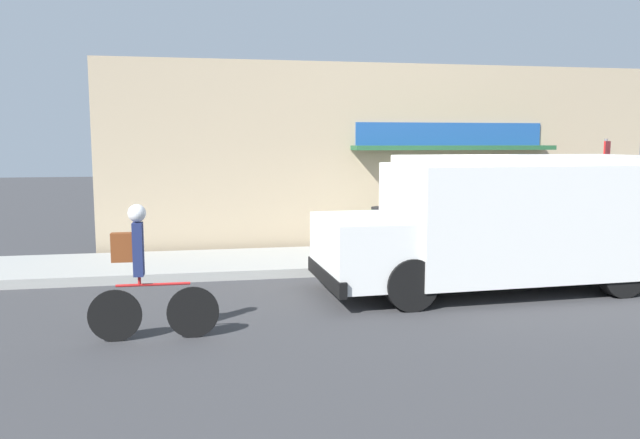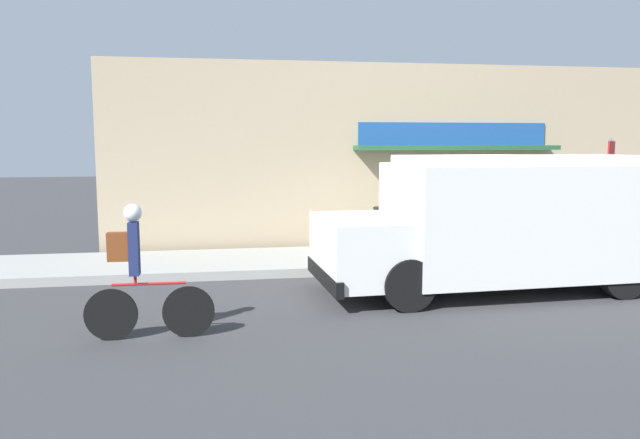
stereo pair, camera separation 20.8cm
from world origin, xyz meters
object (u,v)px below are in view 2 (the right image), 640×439
trash_bin (384,228)px  stop_sign_post (609,177)px  cyclist (139,274)px  school_bus (508,221)px

trash_bin → stop_sign_post: bearing=-14.9°
cyclist → trash_bin: cyclist is taller
stop_sign_post → trash_bin: stop_sign_post is taller
school_bus → trash_bin: size_ratio=6.56×
school_bus → cyclist: 6.06m
stop_sign_post → school_bus: bearing=-147.1°
school_bus → stop_sign_post: (3.29, 2.13, 0.59)m
school_bus → stop_sign_post: size_ratio=2.49×
cyclist → trash_bin: size_ratio=1.91×
school_bus → trash_bin: 3.58m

